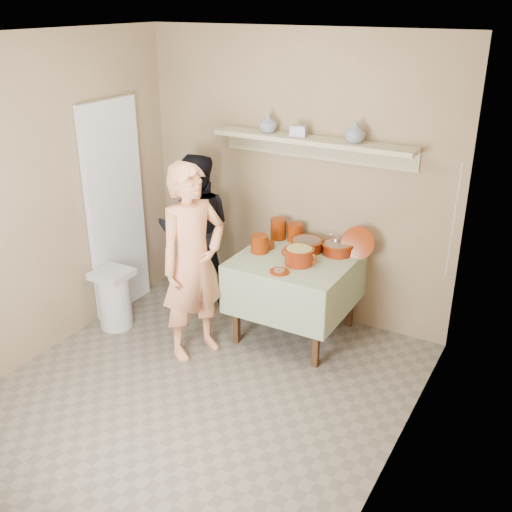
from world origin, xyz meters
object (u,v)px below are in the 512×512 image
Objects in this scene: serving_table at (296,270)px; trash_bin at (114,298)px; person_cook at (193,263)px; person_helper at (196,230)px; cazuela_rice at (299,255)px.

serving_table is 1.69m from trash_bin.
person_helper is at bearing 54.97° from person_cook.
person_cook reaches higher than cazuela_rice.
cazuela_rice is (1.22, -0.25, 0.10)m from person_helper.
cazuela_rice is at bearing 139.63° from person_helper.
trash_bin is (-0.36, -0.81, -0.46)m from person_helper.
trash_bin is (-1.58, -0.56, -0.56)m from cazuela_rice.
trash_bin is at bearing -155.61° from serving_table.
serving_table is at bearing 123.52° from cazuela_rice.
cazuela_rice is 0.59× the size of trash_bin.
cazuela_rice is at bearing -56.48° from serving_table.
trash_bin is (-1.50, -0.68, -0.36)m from serving_table.
person_helper is 2.67× the size of trash_bin.
person_cook is 1.05m from trash_bin.
person_cook reaches higher than person_helper.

